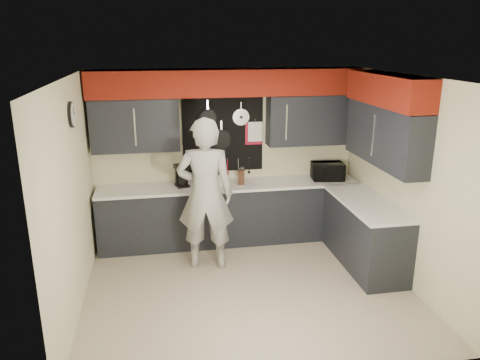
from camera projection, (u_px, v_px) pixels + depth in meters
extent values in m
plane|color=tan|center=(248.00, 287.00, 5.91)|extent=(4.00, 4.00, 0.00)
cube|color=beige|center=(226.00, 155.00, 7.17)|extent=(4.00, 0.01, 2.60)
cube|color=black|center=(135.00, 125.00, 6.65)|extent=(1.24, 0.32, 0.75)
cube|color=black|center=(311.00, 120.00, 7.09)|extent=(1.34, 0.32, 0.75)
cube|color=maroon|center=(228.00, 83.00, 6.69)|extent=(3.94, 0.36, 0.38)
cube|color=black|center=(223.00, 134.00, 7.06)|extent=(1.22, 0.03, 1.15)
cylinder|color=black|center=(208.00, 118.00, 6.91)|extent=(0.26, 0.04, 0.26)
cylinder|color=black|center=(221.00, 139.00, 7.04)|extent=(0.30, 0.04, 0.30)
cylinder|color=black|center=(205.00, 160.00, 7.08)|extent=(0.27, 0.04, 0.27)
cylinder|color=silver|center=(241.00, 117.00, 7.00)|extent=(0.25, 0.02, 0.25)
cube|color=#A90D25|center=(254.00, 134.00, 7.12)|extent=(0.26, 0.01, 0.34)
cube|color=white|center=(255.00, 132.00, 7.10)|extent=(0.22, 0.01, 0.30)
cylinder|color=silver|center=(194.00, 167.00, 7.10)|extent=(0.01, 0.01, 0.20)
cylinder|color=silver|center=(205.00, 167.00, 7.13)|extent=(0.01, 0.01, 0.20)
cylinder|color=silver|center=(216.00, 166.00, 7.16)|extent=(0.01, 0.01, 0.20)
cylinder|color=silver|center=(227.00, 166.00, 7.19)|extent=(0.01, 0.01, 0.20)
cylinder|color=silver|center=(238.00, 165.00, 7.22)|extent=(0.01, 0.01, 0.20)
cylinder|color=silver|center=(249.00, 165.00, 7.25)|extent=(0.01, 0.01, 0.20)
cube|color=beige|center=(404.00, 180.00, 5.87)|extent=(0.01, 3.50, 2.60)
cube|color=black|center=(385.00, 135.00, 5.97)|extent=(0.32, 1.70, 0.75)
cube|color=maroon|center=(388.00, 90.00, 5.80)|extent=(0.36, 1.70, 0.38)
cube|color=beige|center=(72.00, 199.00, 5.19)|extent=(0.01, 3.50, 2.60)
cylinder|color=black|center=(71.00, 115.00, 5.31)|extent=(0.04, 0.30, 0.30)
cylinder|color=white|center=(73.00, 114.00, 5.32)|extent=(0.01, 0.26, 0.26)
cube|color=black|center=(230.00, 214.00, 7.14)|extent=(3.90, 0.60, 0.88)
cube|color=white|center=(230.00, 185.00, 7.00)|extent=(3.90, 0.63, 0.04)
cube|color=black|center=(365.00, 234.00, 6.40)|extent=(0.60, 1.60, 0.88)
cube|color=white|center=(366.00, 203.00, 6.26)|extent=(0.63, 1.60, 0.04)
cube|color=black|center=(233.00, 244.00, 7.01)|extent=(3.90, 0.06, 0.10)
imported|color=black|center=(328.00, 171.00, 7.18)|extent=(0.51, 0.38, 0.26)
cube|color=#391A12|center=(241.00, 178.00, 6.95)|extent=(0.11, 0.11, 0.21)
cylinder|color=white|center=(220.00, 180.00, 6.93)|extent=(0.12, 0.12, 0.16)
cube|color=black|center=(182.00, 185.00, 6.89)|extent=(0.23, 0.26, 0.03)
cube|color=black|center=(181.00, 174.00, 6.92)|extent=(0.19, 0.10, 0.30)
cube|color=black|center=(181.00, 167.00, 6.81)|extent=(0.23, 0.26, 0.06)
cylinder|color=black|center=(182.00, 180.00, 6.85)|extent=(0.11, 0.11, 0.14)
imported|color=#B0B0AD|center=(205.00, 194.00, 6.18)|extent=(0.83, 0.61, 2.06)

